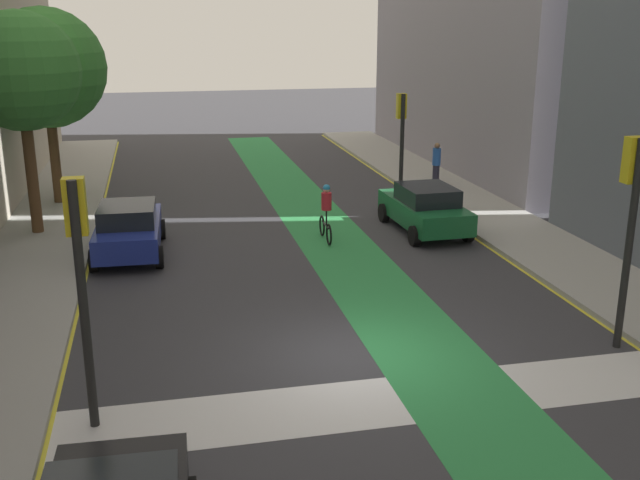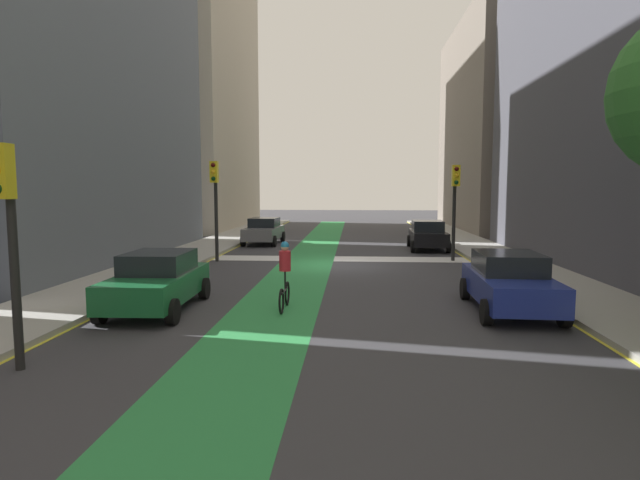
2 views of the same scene
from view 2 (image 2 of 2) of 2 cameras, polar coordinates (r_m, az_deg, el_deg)
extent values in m
plane|color=#38383D|center=(22.28, 2.09, -2.79)|extent=(120.00, 120.00, 0.00)
cube|color=#2D8C47|center=(22.37, -1.70, -2.75)|extent=(2.40, 60.00, 0.01)
cube|color=silver|center=(24.26, 2.23, -2.10)|extent=(12.00, 1.80, 0.01)
cube|color=#9E9E99|center=(23.28, 20.89, -2.61)|extent=(3.00, 60.00, 0.15)
cube|color=yellow|center=(22.90, 17.29, -2.80)|extent=(0.16, 60.00, 0.01)
cube|color=#9E9E99|center=(23.71, -16.36, -2.33)|extent=(3.00, 60.00, 0.15)
cube|color=yellow|center=(23.24, -12.88, -2.57)|extent=(0.16, 60.00, 0.01)
cube|color=slate|center=(45.15, 18.88, 11.81)|extent=(6.19, 17.29, 16.71)
cube|color=#B2A893|center=(46.76, -14.01, 18.18)|extent=(8.05, 17.04, 27.11)
cube|color=slate|center=(27.36, -26.19, 22.07)|extent=(6.17, 18.35, 22.52)
cylinder|color=black|center=(23.69, -11.47, 3.09)|extent=(0.16, 0.16, 4.52)
cube|color=gold|center=(23.49, -11.69, 7.42)|extent=(0.35, 0.28, 0.95)
sphere|color=#3F0A0A|center=(23.36, -11.79, 8.17)|extent=(0.20, 0.20, 0.20)
sphere|color=yellow|center=(23.35, -11.78, 7.43)|extent=(0.20, 0.20, 0.20)
sphere|color=#0C3814|center=(23.34, -11.76, 6.69)|extent=(0.20, 0.20, 0.20)
cylinder|color=black|center=(24.20, 14.67, 2.88)|extent=(0.16, 0.16, 4.36)
cube|color=gold|center=(23.99, 14.86, 6.93)|extent=(0.35, 0.28, 0.95)
sphere|color=#3F0A0A|center=(23.86, 14.95, 7.65)|extent=(0.20, 0.20, 0.20)
sphere|color=yellow|center=(23.85, 14.93, 6.93)|extent=(0.20, 0.20, 0.20)
sphere|color=#0C3814|center=(23.85, 14.91, 6.21)|extent=(0.20, 0.20, 0.20)
cylinder|color=black|center=(10.64, -30.88, -1.85)|extent=(0.16, 0.16, 4.05)
cube|color=gold|center=(10.41, -31.94, 6.50)|extent=(0.35, 0.28, 0.95)
cube|color=black|center=(28.53, 11.89, 0.29)|extent=(1.95, 4.26, 0.70)
cube|color=black|center=(28.68, 11.87, 1.58)|extent=(1.67, 2.06, 0.55)
cylinder|color=black|center=(27.22, 14.08, -0.74)|extent=(0.24, 0.65, 0.64)
cylinder|color=black|center=(27.03, 10.30, -0.71)|extent=(0.24, 0.65, 0.64)
cylinder|color=black|center=(30.12, 13.29, -0.13)|extent=(0.24, 0.65, 0.64)
cylinder|color=black|center=(29.94, 9.87, -0.09)|extent=(0.24, 0.65, 0.64)
cube|color=#196033|center=(14.58, -17.68, -4.88)|extent=(1.93, 4.25, 0.70)
cube|color=black|center=(14.67, -17.49, -2.34)|extent=(1.66, 2.05, 0.55)
cylinder|color=black|center=(13.00, -16.07, -7.67)|extent=(0.24, 0.65, 0.64)
cylinder|color=black|center=(13.66, -23.32, -7.27)|extent=(0.24, 0.65, 0.64)
cylinder|color=black|center=(15.76, -12.74, -5.27)|extent=(0.24, 0.65, 0.64)
cylinder|color=black|center=(16.31, -18.89, -5.07)|extent=(0.24, 0.65, 0.64)
cube|color=slate|center=(30.95, -6.27, 0.79)|extent=(1.94, 4.26, 0.70)
cube|color=black|center=(31.10, -6.21, 1.97)|extent=(1.66, 2.05, 0.55)
cylinder|color=black|center=(29.37, -5.14, -0.14)|extent=(0.24, 0.65, 0.64)
cylinder|color=black|center=(29.76, -8.55, -0.11)|extent=(0.24, 0.65, 0.64)
cylinder|color=black|center=(32.25, -4.16, 0.38)|extent=(0.24, 0.65, 0.64)
cylinder|color=black|center=(32.61, -7.28, 0.41)|extent=(0.24, 0.65, 0.64)
cube|color=navy|center=(14.63, 20.33, -4.93)|extent=(1.96, 4.27, 0.70)
cube|color=black|center=(14.72, 20.22, -2.40)|extent=(1.67, 2.06, 0.55)
cylinder|color=black|center=(13.58, 25.53, -7.44)|extent=(0.24, 0.65, 0.64)
cylinder|color=black|center=(13.09, 18.02, -7.64)|extent=(0.24, 0.65, 0.64)
cylinder|color=black|center=(16.32, 22.08, -5.17)|extent=(0.24, 0.65, 0.64)
cylinder|color=black|center=(15.92, 15.82, -5.24)|extent=(0.24, 0.65, 0.64)
torus|color=black|center=(13.58, -4.31, -6.81)|extent=(0.07, 0.68, 0.68)
torus|color=black|center=(14.60, -3.67, -5.93)|extent=(0.07, 0.68, 0.68)
cylinder|color=black|center=(14.05, -3.98, -5.63)|extent=(0.07, 0.95, 0.06)
cylinder|color=black|center=(14.15, -3.90, -4.44)|extent=(0.05, 0.05, 0.50)
cylinder|color=red|center=(14.07, -3.91, -2.34)|extent=(0.32, 0.32, 0.55)
sphere|color=beige|center=(14.02, -3.92, -0.78)|extent=(0.22, 0.22, 0.22)
sphere|color=#268CCC|center=(14.01, -3.93, -0.62)|extent=(0.23, 0.23, 0.23)
camera|label=1|loc=(36.16, 9.07, 11.20)|focal=41.85mm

